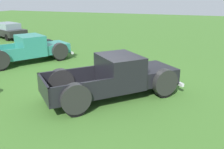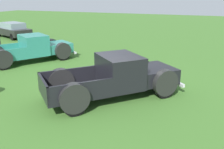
% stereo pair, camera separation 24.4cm
% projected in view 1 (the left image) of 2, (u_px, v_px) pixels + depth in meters
% --- Properties ---
extents(ground_plane, '(80.00, 80.00, 0.00)m').
position_uv_depth(ground_plane, '(108.00, 87.00, 10.52)').
color(ground_plane, '#3D6B28').
extents(pickup_truck_foreground, '(5.04, 4.93, 1.60)m').
position_uv_depth(pickup_truck_foreground, '(121.00, 77.00, 9.47)').
color(pickup_truck_foreground, black).
rests_on(pickup_truck_foreground, ground_plane).
extents(pickup_truck_behind_left, '(5.15, 4.13, 1.52)m').
position_uv_depth(pickup_truck_behind_left, '(32.00, 49.00, 14.37)').
color(pickup_truck_behind_left, '#2D8475').
rests_on(pickup_truck_behind_left, ground_plane).
extents(sedan_distant_a, '(3.01, 4.32, 1.34)m').
position_uv_depth(sedan_distant_a, '(8.00, 30.00, 22.05)').
color(sedan_distant_a, black).
rests_on(sedan_distant_a, ground_plane).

